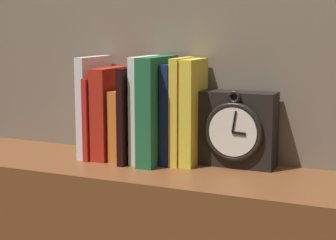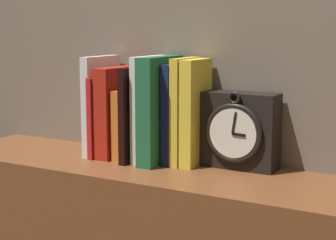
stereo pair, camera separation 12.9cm
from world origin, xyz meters
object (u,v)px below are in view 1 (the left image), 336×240
(book_slot3_orange, at_px, (126,124))
(book_slot9_yellow, at_px, (193,112))
(book_slot5_white, at_px, (146,109))
(book_slot6_green, at_px, (157,110))
(book_slot1_red, at_px, (100,117))
(book_slot7_navy, at_px, (174,113))
(book_slot2_red, at_px, (111,113))
(book_slot4_black, at_px, (135,114))
(book_slot8_yellow, at_px, (182,111))
(clock, at_px, (238,129))
(book_slot0_white, at_px, (94,106))

(book_slot3_orange, relative_size, book_slot9_yellow, 0.69)
(book_slot5_white, bearing_deg, book_slot6_green, -13.72)
(book_slot1_red, bearing_deg, book_slot7_navy, 4.41)
(book_slot2_red, xyz_separation_m, book_slot3_orange, (0.04, 0.00, -0.03))
(book_slot5_white, distance_m, book_slot7_navy, 0.07)
(book_slot1_red, relative_size, book_slot5_white, 0.79)
(book_slot4_black, bearing_deg, book_slot3_orange, 157.87)
(book_slot8_yellow, bearing_deg, book_slot7_navy, -176.97)
(book_slot6_green, xyz_separation_m, book_slot7_navy, (0.03, 0.02, -0.01))
(book_slot1_red, relative_size, book_slot2_red, 0.90)
(book_slot7_navy, bearing_deg, book_slot6_green, -150.34)
(book_slot2_red, xyz_separation_m, book_slot4_black, (0.07, -0.01, 0.00))
(book_slot1_red, distance_m, book_slot6_green, 0.17)
(clock, height_order, book_slot9_yellow, book_slot9_yellow)
(book_slot7_navy, height_order, book_slot8_yellow, book_slot8_yellow)
(clock, relative_size, book_slot4_black, 0.80)
(book_slot3_orange, relative_size, book_slot8_yellow, 0.68)
(book_slot3_orange, bearing_deg, book_slot6_green, -7.67)
(book_slot0_white, distance_m, book_slot8_yellow, 0.24)
(book_slot1_red, height_order, book_slot3_orange, book_slot1_red)
(book_slot1_red, bearing_deg, book_slot6_green, -1.55)
(clock, distance_m, book_slot0_white, 0.37)
(book_slot2_red, xyz_separation_m, book_slot5_white, (0.10, 0.00, 0.02))
(clock, distance_m, book_slot8_yellow, 0.14)
(clock, height_order, book_slot0_white, book_slot0_white)
(book_slot0_white, bearing_deg, book_slot3_orange, 2.63)
(book_slot7_navy, relative_size, book_slot9_yellow, 0.95)
(book_slot2_red, xyz_separation_m, book_slot7_navy, (0.17, 0.01, 0.01))
(book_slot1_red, distance_m, book_slot8_yellow, 0.22)
(book_slot7_navy, xyz_separation_m, book_slot9_yellow, (0.05, 0.00, 0.01))
(book_slot6_green, distance_m, book_slot7_navy, 0.04)
(book_slot0_white, relative_size, book_slot6_green, 0.98)
(book_slot5_white, height_order, book_slot8_yellow, book_slot5_white)
(book_slot3_orange, bearing_deg, book_slot5_white, -3.69)
(book_slot9_yellow, bearing_deg, book_slot3_orange, -176.57)
(book_slot7_navy, bearing_deg, book_slot0_white, -176.96)
(book_slot1_red, height_order, book_slot5_white, book_slot5_white)
(book_slot2_red, relative_size, book_slot5_white, 0.88)
(book_slot1_red, bearing_deg, book_slot9_yellow, 4.27)
(book_slot6_green, bearing_deg, book_slot0_white, 177.41)
(book_slot2_red, bearing_deg, book_slot8_yellow, 3.99)
(book_slot3_orange, bearing_deg, book_slot2_red, -173.52)
(book_slot1_red, xyz_separation_m, book_slot5_white, (0.13, 0.00, 0.03))
(book_slot2_red, xyz_separation_m, book_slot8_yellow, (0.19, 0.01, 0.01))
(clock, relative_size, book_slot2_red, 0.81)
(book_slot8_yellow, bearing_deg, book_slot5_white, -172.55)
(book_slot5_white, xyz_separation_m, book_slot9_yellow, (0.12, 0.01, -0.00))
(book_slot8_yellow, xyz_separation_m, book_slot9_yellow, (0.03, 0.00, -0.00))
(book_slot7_navy, distance_m, book_slot8_yellow, 0.02)
(book_slot1_red, xyz_separation_m, book_slot6_green, (0.16, -0.00, 0.03))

